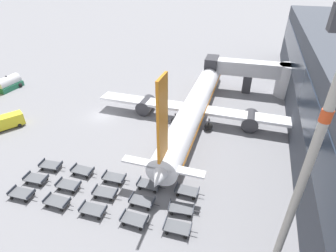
% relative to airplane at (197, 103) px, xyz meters
% --- Properties ---
extents(ground_plane, '(500.00, 500.00, 0.00)m').
position_rel_airplane_xyz_m(ground_plane, '(-15.46, -4.38, -2.82)').
color(ground_plane, gray).
extents(jet_bridge, '(18.23, 5.10, 6.42)m').
position_rel_airplane_xyz_m(jet_bridge, '(9.32, 14.16, 1.12)').
color(jet_bridge, silver).
rests_on(jet_bridge, ground_plane).
extents(airplane, '(33.17, 41.19, 13.72)m').
position_rel_airplane_xyz_m(airplane, '(0.00, 0.00, 0.00)').
color(airplane, white).
rests_on(airplane, ground_plane).
extents(fuel_tanker_secondary, '(3.48, 8.29, 2.92)m').
position_rel_airplane_xyz_m(fuel_tanker_secondary, '(-39.54, -1.62, -1.56)').
color(fuel_tanker_secondary, yellow).
rests_on(fuel_tanker_secondary, ground_plane).
extents(service_van, '(4.53, 5.68, 2.09)m').
position_rel_airplane_xyz_m(service_van, '(-27.61, -12.83, -1.68)').
color(service_van, yellow).
rests_on(service_van, ground_plane).
extents(baggage_dolly_row_near_col_a, '(3.35, 1.69, 0.92)m').
position_rel_airplane_xyz_m(baggage_dolly_row_near_col_a, '(-14.13, -23.40, -2.36)').
color(baggage_dolly_row_near_col_a, '#515459').
rests_on(baggage_dolly_row_near_col_a, ground_plane).
extents(baggage_dolly_row_near_col_b, '(3.33, 1.61, 0.92)m').
position_rel_airplane_xyz_m(baggage_dolly_row_near_col_b, '(-9.66, -23.11, -2.36)').
color(baggage_dolly_row_near_col_b, '#515459').
rests_on(baggage_dolly_row_near_col_b, ground_plane).
extents(baggage_dolly_row_near_col_c, '(3.35, 1.66, 0.92)m').
position_rel_airplane_xyz_m(baggage_dolly_row_near_col_c, '(-5.42, -22.84, -2.36)').
color(baggage_dolly_row_near_col_c, '#515459').
rests_on(baggage_dolly_row_near_col_c, ground_plane).
extents(baggage_dolly_row_near_col_d, '(3.31, 1.57, 0.92)m').
position_rel_airplane_xyz_m(baggage_dolly_row_near_col_d, '(-0.86, -22.61, -2.36)').
color(baggage_dolly_row_near_col_d, '#515459').
rests_on(baggage_dolly_row_near_col_d, ground_plane).
extents(baggage_dolly_row_near_col_e, '(3.35, 1.66, 0.92)m').
position_rel_airplane_xyz_m(baggage_dolly_row_near_col_e, '(3.46, -22.15, -2.36)').
color(baggage_dolly_row_near_col_e, '#515459').
rests_on(baggage_dolly_row_near_col_e, ground_plane).
extents(baggage_dolly_row_mid_a_col_a, '(3.36, 1.71, 0.92)m').
position_rel_airplane_xyz_m(baggage_dolly_row_mid_a_col_a, '(-14.35, -20.97, -2.36)').
color(baggage_dolly_row_mid_a_col_a, '#515459').
rests_on(baggage_dolly_row_mid_a_col_a, ground_plane).
extents(baggage_dolly_row_mid_a_col_b, '(3.34, 1.66, 0.92)m').
position_rel_airplane_xyz_m(baggage_dolly_row_mid_a_col_b, '(-10.05, -20.65, -2.36)').
color(baggage_dolly_row_mid_a_col_b, '#515459').
rests_on(baggage_dolly_row_mid_a_col_b, ground_plane).
extents(baggage_dolly_row_mid_a_col_c, '(3.36, 1.72, 0.92)m').
position_rel_airplane_xyz_m(baggage_dolly_row_mid_a_col_c, '(-5.46, -20.33, -2.36)').
color(baggage_dolly_row_mid_a_col_c, '#515459').
rests_on(baggage_dolly_row_mid_a_col_c, ground_plane).
extents(baggage_dolly_row_mid_a_col_d, '(3.32, 1.59, 0.92)m').
position_rel_airplane_xyz_m(baggage_dolly_row_mid_a_col_d, '(-1.10, -20.15, -2.36)').
color(baggage_dolly_row_mid_a_col_d, '#515459').
rests_on(baggage_dolly_row_mid_a_col_d, ground_plane).
extents(baggage_dolly_row_mid_a_col_e, '(3.38, 1.78, 0.92)m').
position_rel_airplane_xyz_m(baggage_dolly_row_mid_a_col_e, '(3.17, -19.78, -2.36)').
color(baggage_dolly_row_mid_a_col_e, '#515459').
rests_on(baggage_dolly_row_mid_a_col_e, ground_plane).
extents(baggage_dolly_row_mid_b_col_a, '(3.37, 1.76, 0.92)m').
position_rel_airplane_xyz_m(baggage_dolly_row_mid_b_col_a, '(-14.35, -18.40, -2.36)').
color(baggage_dolly_row_mid_b_col_a, '#515459').
rests_on(baggage_dolly_row_mid_b_col_a, ground_plane).
extents(baggage_dolly_row_mid_b_col_b, '(3.32, 1.58, 0.92)m').
position_rel_airplane_xyz_m(baggage_dolly_row_mid_b_col_b, '(-9.96, -17.99, -2.36)').
color(baggage_dolly_row_mid_b_col_b, '#515459').
rests_on(baggage_dolly_row_mid_b_col_b, ground_plane).
extents(baggage_dolly_row_mid_b_col_c, '(3.35, 1.67, 0.92)m').
position_rel_airplane_xyz_m(baggage_dolly_row_mid_b_col_c, '(-5.67, -17.87, -2.36)').
color(baggage_dolly_row_mid_b_col_c, '#515459').
rests_on(baggage_dolly_row_mid_b_col_c, ground_plane).
extents(baggage_dolly_row_mid_b_col_d, '(3.32, 1.60, 0.92)m').
position_rel_airplane_xyz_m(baggage_dolly_row_mid_b_col_d, '(-1.32, -17.63, -2.36)').
color(baggage_dolly_row_mid_b_col_d, '#515459').
rests_on(baggage_dolly_row_mid_b_col_d, ground_plane).
extents(baggage_dolly_row_mid_b_col_e, '(3.32, 1.60, 0.92)m').
position_rel_airplane_xyz_m(baggage_dolly_row_mid_b_col_e, '(3.08, -17.20, -2.36)').
color(baggage_dolly_row_mid_b_col_e, '#515459').
rests_on(baggage_dolly_row_mid_b_col_e, ground_plane).
extents(apron_light_mast, '(2.00, 0.70, 20.86)m').
position_rel_airplane_xyz_m(apron_light_mast, '(11.24, -26.00, 9.83)').
color(apron_light_mast, '#ADA89E').
rests_on(apron_light_mast, ground_plane).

